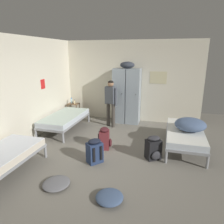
{
  "coord_description": "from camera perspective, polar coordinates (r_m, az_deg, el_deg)",
  "views": [
    {
      "loc": [
        1.3,
        -4.42,
        2.33
      ],
      "look_at": [
        0.0,
        0.27,
        0.95
      ],
      "focal_mm": 33.3,
      "sensor_mm": 36.0,
      "label": 1
    }
  ],
  "objects": [
    {
      "name": "locker_bank",
      "position": [
        7.09,
        4.07,
        4.74
      ],
      "size": [
        0.9,
        0.55,
        2.07
      ],
      "color": "#8C99A3",
      "rests_on": "ground_plane"
    },
    {
      "name": "shelf_unit",
      "position": [
        7.74,
        -10.47,
        0.7
      ],
      "size": [
        0.38,
        0.3,
        0.57
      ],
      "color": "brown",
      "rests_on": "ground_plane"
    },
    {
      "name": "bed_left_rear",
      "position": [
        6.63,
        -12.83,
        -1.66
      ],
      "size": [
        0.9,
        1.9,
        0.49
      ],
      "color": "gray",
      "rests_on": "ground_plane"
    },
    {
      "name": "room_backdrop",
      "position": [
        6.31,
        -8.51,
        7.03
      ],
      "size": [
        4.75,
        5.42,
        2.77
      ],
      "color": "beige",
      "rests_on": "ground_plane"
    },
    {
      "name": "bed_right",
      "position": [
        5.56,
        19.35,
        -5.63
      ],
      "size": [
        0.9,
        1.9,
        0.49
      ],
      "color": "gray",
      "rests_on": "ground_plane"
    },
    {
      "name": "backpack_navy",
      "position": [
        4.65,
        -4.85,
        -10.68
      ],
      "size": [
        0.42,
        0.41,
        0.55
      ],
      "color": "navy",
      "rests_on": "ground_plane"
    },
    {
      "name": "backpack_maroon",
      "position": [
        5.28,
        -2.0,
        -7.28
      ],
      "size": [
        0.38,
        0.37,
        0.55
      ],
      "color": "maroon",
      "rests_on": "ground_plane"
    },
    {
      "name": "person_traveler",
      "position": [
        6.65,
        -0.34,
        3.51
      ],
      "size": [
        0.45,
        0.3,
        1.51
      ],
      "color": "#3D3833",
      "rests_on": "ground_plane"
    },
    {
      "name": "backpack_black",
      "position": [
        4.86,
        11.3,
        -9.74
      ],
      "size": [
        0.41,
        0.41,
        0.55
      ],
      "color": "black",
      "rests_on": "ground_plane"
    },
    {
      "name": "clothes_pile_denim",
      "position": [
        3.67,
        -0.71,
        -22.35
      ],
      "size": [
        0.46,
        0.47,
        0.13
      ],
      "color": "#42567A",
      "rests_on": "ground_plane"
    },
    {
      "name": "bedding_heap",
      "position": [
        5.44,
        20.69,
        -3.24
      ],
      "size": [
        0.75,
        0.69,
        0.32
      ],
      "color": "slate",
      "rests_on": "bed_right"
    },
    {
      "name": "clothes_pile_grey",
      "position": [
        4.13,
        -15.04,
        -18.37
      ],
      "size": [
        0.49,
        0.52,
        0.1
      ],
      "color": "slate",
      "rests_on": "ground_plane"
    },
    {
      "name": "lotion_bottle",
      "position": [
        7.6,
        -10.24,
        2.72
      ],
      "size": [
        0.05,
        0.05,
        0.15
      ],
      "color": "beige",
      "rests_on": "shelf_unit"
    },
    {
      "name": "water_bottle",
      "position": [
        7.71,
        -11.06,
        3.05
      ],
      "size": [
        0.06,
        0.06,
        0.21
      ],
      "color": "#B2DBEA",
      "rests_on": "shelf_unit"
    },
    {
      "name": "ground_plane",
      "position": [
        5.17,
        -0.81,
        -10.98
      ],
      "size": [
        8.58,
        8.58,
        0.0
      ],
      "primitive_type": "plane",
      "color": "slate"
    }
  ]
}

